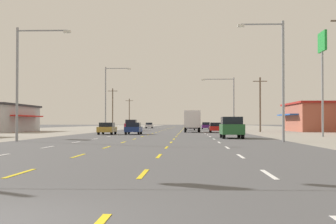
% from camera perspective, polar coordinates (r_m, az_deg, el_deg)
% --- Properties ---
extents(ground_plane, '(572.00, 572.00, 0.00)m').
position_cam_1_polar(ground_plane, '(73.11, -0.02, -2.35)').
color(ground_plane, '#4C4C4F').
extents(lot_apron_left, '(28.00, 440.00, 0.01)m').
position_cam_1_polar(lot_apron_left, '(78.15, -18.49, -2.22)').
color(lot_apron_left, gray).
rests_on(lot_apron_left, ground).
extents(lane_markings, '(10.64, 227.60, 0.01)m').
position_cam_1_polar(lane_markings, '(111.58, 0.79, -1.96)').
color(lane_markings, white).
rests_on(lane_markings, ground).
extents(signal_span_wire, '(26.60, 0.53, 9.11)m').
position_cam_1_polar(signal_span_wire, '(19.29, -8.19, 11.04)').
color(signal_span_wire, brown).
rests_on(signal_span_wire, ground).
extents(suv_far_right_nearest, '(1.98, 4.90, 1.98)m').
position_cam_1_polar(suv_far_right_nearest, '(46.74, 7.24, -1.72)').
color(suv_far_right_nearest, '#235B2D').
rests_on(suv_far_right_nearest, ground).
extents(sedan_far_left_near, '(1.80, 4.50, 1.46)m').
position_cam_1_polar(sedan_far_left_near, '(61.25, -6.93, -1.86)').
color(sedan_far_left_near, '#B28C33').
rests_on(sedan_far_left_near, ground).
extents(sedan_inner_left_mid, '(1.80, 4.50, 1.46)m').
position_cam_1_polar(sedan_inner_left_mid, '(61.56, -3.94, -1.86)').
color(sedan_inner_left_mid, navy).
rests_on(sedan_inner_left_mid, ground).
extents(sedan_far_right_midfar, '(1.80, 4.50, 1.46)m').
position_cam_1_polar(sedan_far_right_midfar, '(72.51, 5.45, -1.76)').
color(sedan_far_right_midfar, red).
rests_on(sedan_far_right_midfar, ground).
extents(box_truck_inner_right_far, '(2.40, 7.20, 3.23)m').
position_cam_1_polar(box_truck_inner_right_far, '(76.25, 2.76, -0.93)').
color(box_truck_inner_right_far, silver).
rests_on(box_truck_inner_right_far, ground).
extents(suv_far_left_farther, '(1.98, 4.90, 1.98)m').
position_cam_1_polar(suv_far_left_farther, '(90.23, -4.19, -1.48)').
color(suv_far_left_farther, maroon).
rests_on(suv_far_left_farther, ground).
extents(sedan_inner_right_farthest, '(1.80, 4.50, 1.46)m').
position_cam_1_polar(sedan_inner_right_farthest, '(95.50, 2.57, -1.64)').
color(sedan_inner_right_farthest, silver).
rests_on(sedan_inner_right_farthest, ground).
extents(hatchback_far_right_distant_a, '(1.72, 3.90, 1.54)m').
position_cam_1_polar(hatchback_far_right_distant_a, '(111.10, 4.31, -1.56)').
color(hatchback_far_right_distant_a, '#4C196B').
rests_on(hatchback_far_right_distant_a, ground).
extents(sedan_far_left_distant_b, '(1.80, 4.50, 1.46)m').
position_cam_1_polar(sedan_far_left_distant_b, '(129.38, -2.15, -1.53)').
color(sedan_far_left_distant_b, silver).
rests_on(sedan_far_left_distant_b, ground).
extents(storefront_right_row_2, '(12.68, 17.01, 4.78)m').
position_cam_1_polar(storefront_right_row_2, '(87.85, 17.35, -0.54)').
color(storefront_right_row_2, '#A35642').
rests_on(storefront_right_row_2, ground).
extents(pole_sign_right_row_1, '(0.24, 2.77, 10.83)m').
position_cam_1_polar(pole_sign_right_row_1, '(54.41, 17.14, 6.31)').
color(pole_sign_right_row_1, gray).
rests_on(pole_sign_right_row_1, ground).
extents(streetlight_left_row_0, '(4.23, 0.26, 8.78)m').
position_cam_1_polar(streetlight_left_row_0, '(40.16, -16.14, 4.13)').
color(streetlight_left_row_0, gray).
rests_on(streetlight_left_row_0, ground).
extents(streetlight_right_row_0, '(3.52, 0.26, 9.13)m').
position_cam_1_polar(streetlight_right_row_0, '(38.71, 12.47, 4.46)').
color(streetlight_right_row_0, gray).
rests_on(streetlight_right_row_0, ground).
extents(streetlight_left_row_1, '(4.12, 0.26, 10.32)m').
position_cam_1_polar(streetlight_left_row_1, '(80.14, -6.84, 2.00)').
color(streetlight_left_row_1, gray).
rests_on(streetlight_left_row_1, ground).
extents(streetlight_right_row_1, '(5.15, 0.26, 8.55)m').
position_cam_1_polar(streetlight_right_row_1, '(79.34, 7.03, 1.45)').
color(streetlight_right_row_1, gray).
rests_on(streetlight_right_row_1, ground).
extents(utility_pole_right_row_1, '(2.20, 0.26, 8.47)m').
position_cam_1_polar(utility_pole_right_row_1, '(78.88, 10.43, 0.96)').
color(utility_pole_right_row_1, brown).
rests_on(utility_pole_right_row_1, ground).
extents(utility_pole_left_row_2, '(2.20, 0.26, 9.21)m').
position_cam_1_polar(utility_pole_left_row_2, '(113.88, -6.32, 0.47)').
color(utility_pole_left_row_2, brown).
rests_on(utility_pole_left_row_2, ground).
extents(utility_pole_left_row_3, '(2.20, 0.26, 8.46)m').
position_cam_1_polar(utility_pole_left_row_3, '(146.34, -4.42, -0.05)').
color(utility_pole_left_row_3, brown).
rests_on(utility_pole_left_row_3, ground).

